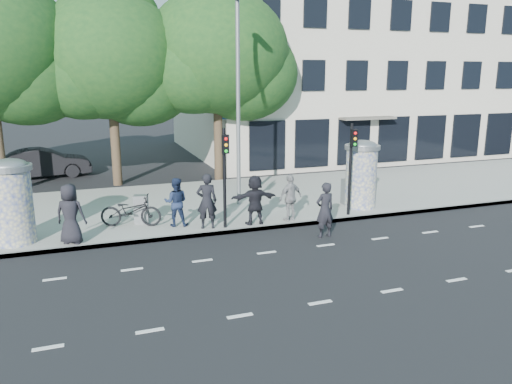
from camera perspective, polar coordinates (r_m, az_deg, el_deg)
name	(u,v)px	position (r m, az deg, el deg)	size (l,w,h in m)	color
ground	(284,269)	(14.05, 3.26, -8.82)	(120.00, 120.00, 0.00)	black
sidewalk	(215,203)	(20.80, -4.73, -1.21)	(40.00, 8.00, 0.15)	gray
curb	(244,230)	(17.15, -1.33, -4.36)	(40.00, 0.10, 0.16)	slate
lane_dash_near	(320,303)	(12.23, 7.33, -12.43)	(32.00, 0.12, 0.01)	silver
lane_dash_far	(267,253)	(15.26, 1.22, -6.94)	(32.00, 0.12, 0.01)	silver
ad_column_left	(12,200)	(17.03, -26.13, -0.78)	(1.36, 1.36, 2.65)	beige
ad_column_right	(361,172)	(19.95, 11.93, 2.22)	(1.36, 1.36, 2.65)	beige
traffic_pole_near	(225,168)	(16.68, -3.59, 2.75)	(0.22, 0.31, 3.40)	black
traffic_pole_far	(351,160)	(18.55, 10.84, 3.62)	(0.22, 0.31, 3.40)	black
street_lamp	(238,87)	(19.52, -2.02, 11.89)	(0.25, 0.93, 8.00)	slate
tree_near_left	(110,56)	(24.74, -16.38, 14.64)	(6.80, 6.80, 8.97)	#38281C
tree_center	(217,52)	(25.17, -4.51, 15.65)	(7.00, 7.00, 9.30)	#38281C
building	(334,63)	(36.25, 8.89, 14.34)	(20.30, 15.85, 12.00)	beige
ped_a	(70,214)	(16.38, -20.45, -2.37)	(0.92, 0.60, 1.89)	black
ped_b	(207,201)	(16.93, -5.64, -1.04)	(0.69, 0.46, 1.90)	black
ped_c	(176,202)	(17.37, -9.14, -1.15)	(0.82, 0.64, 1.69)	#192440
ped_e	(290,198)	(17.80, 3.95, -0.65)	(0.99, 0.56, 1.69)	gray
ped_f	(255,200)	(17.34, -0.13, -0.89)	(1.62, 0.58, 1.75)	black
man_road	(325,210)	(16.56, 7.87, -2.05)	(0.68, 0.45, 1.86)	black
bicycle	(131,211)	(17.70, -14.12, -2.11)	(2.08, 0.73, 1.09)	black
cabinet_left	(141,209)	(17.99, -12.98, -1.93)	(0.48, 0.35, 1.01)	slate
cabinet_right	(348,191)	(20.47, 10.49, 0.07)	(0.49, 0.36, 1.03)	slate
car_mid	(44,163)	(28.24, -23.10, 3.07)	(4.64, 1.62, 1.53)	black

